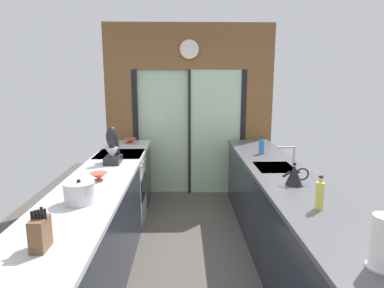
{
  "coord_description": "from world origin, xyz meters",
  "views": [
    {
      "loc": [
        -0.09,
        -2.89,
        1.85
      ],
      "look_at": [
        -0.0,
        0.71,
        1.15
      ],
      "focal_mm": 31.01,
      "sensor_mm": 36.0,
      "label": 1
    }
  ],
  "objects_px": {
    "knife_block": "(40,233)",
    "stand_mixer": "(113,149)",
    "oven_range": "(121,188)",
    "stock_pot": "(79,193)",
    "paper_towel_roll": "(384,243)",
    "kettle": "(295,175)",
    "soap_bottle_near": "(320,195)",
    "soap_bottle_far": "(262,147)",
    "mixing_bowl_near": "(99,176)",
    "mixing_bowl_far": "(130,141)"
  },
  "relations": [
    {
      "from": "knife_block",
      "to": "stand_mixer",
      "type": "distance_m",
      "value": 1.93
    },
    {
      "from": "oven_range",
      "to": "stand_mixer",
      "type": "bearing_deg",
      "value": -87.81
    },
    {
      "from": "stock_pot",
      "to": "paper_towel_roll",
      "type": "bearing_deg",
      "value": -27.84
    },
    {
      "from": "knife_block",
      "to": "kettle",
      "type": "relative_size",
      "value": 1.03
    },
    {
      "from": "knife_block",
      "to": "soap_bottle_near",
      "type": "distance_m",
      "value": 1.86
    },
    {
      "from": "paper_towel_roll",
      "to": "soap_bottle_far",
      "type": "bearing_deg",
      "value": 90.0
    },
    {
      "from": "stand_mixer",
      "to": "mixing_bowl_near",
      "type": "bearing_deg",
      "value": -90.0
    },
    {
      "from": "knife_block",
      "to": "kettle",
      "type": "bearing_deg",
      "value": 31.57
    },
    {
      "from": "mixing_bowl_far",
      "to": "stand_mixer",
      "type": "height_order",
      "value": "stand_mixer"
    },
    {
      "from": "stand_mixer",
      "to": "kettle",
      "type": "relative_size",
      "value": 1.75
    },
    {
      "from": "mixing_bowl_near",
      "to": "knife_block",
      "type": "distance_m",
      "value": 1.28
    },
    {
      "from": "stand_mixer",
      "to": "kettle",
      "type": "xyz_separation_m",
      "value": [
        1.78,
        -0.84,
        -0.07
      ]
    },
    {
      "from": "mixing_bowl_far",
      "to": "knife_block",
      "type": "xyz_separation_m",
      "value": [
        0.0,
        -3.13,
        0.06
      ]
    },
    {
      "from": "mixing_bowl_near",
      "to": "soap_bottle_far",
      "type": "height_order",
      "value": "soap_bottle_far"
    },
    {
      "from": "stock_pot",
      "to": "soap_bottle_near",
      "type": "height_order",
      "value": "soap_bottle_near"
    },
    {
      "from": "mixing_bowl_near",
      "to": "paper_towel_roll",
      "type": "xyz_separation_m",
      "value": [
        1.78,
        -1.52,
        0.1
      ]
    },
    {
      "from": "stock_pot",
      "to": "soap_bottle_near",
      "type": "relative_size",
      "value": 0.93
    },
    {
      "from": "stock_pot",
      "to": "oven_range",
      "type": "bearing_deg",
      "value": 90.62
    },
    {
      "from": "oven_range",
      "to": "mixing_bowl_far",
      "type": "height_order",
      "value": "mixing_bowl_far"
    },
    {
      "from": "soap_bottle_far",
      "to": "stand_mixer",
      "type": "bearing_deg",
      "value": -166.71
    },
    {
      "from": "stock_pot",
      "to": "mixing_bowl_far",
      "type": "bearing_deg",
      "value": 90.0
    },
    {
      "from": "soap_bottle_near",
      "to": "paper_towel_roll",
      "type": "relative_size",
      "value": 0.81
    },
    {
      "from": "mixing_bowl_near",
      "to": "stock_pot",
      "type": "relative_size",
      "value": 0.71
    },
    {
      "from": "oven_range",
      "to": "mixing_bowl_near",
      "type": "bearing_deg",
      "value": -89.07
    },
    {
      "from": "stock_pot",
      "to": "mixing_bowl_near",
      "type": "bearing_deg",
      "value": 90.0
    },
    {
      "from": "soap_bottle_far",
      "to": "stock_pot",
      "type": "bearing_deg",
      "value": -137.18
    },
    {
      "from": "mixing_bowl_far",
      "to": "soap_bottle_far",
      "type": "distance_m",
      "value": 1.94
    },
    {
      "from": "knife_block",
      "to": "stand_mixer",
      "type": "relative_size",
      "value": 0.59
    },
    {
      "from": "stand_mixer",
      "to": "soap_bottle_near",
      "type": "xyz_separation_m",
      "value": [
        1.78,
        -1.4,
        -0.05
      ]
    },
    {
      "from": "paper_towel_roll",
      "to": "mixing_bowl_far",
      "type": "bearing_deg",
      "value": 117.87
    },
    {
      "from": "stock_pot",
      "to": "paper_towel_roll",
      "type": "height_order",
      "value": "paper_towel_roll"
    },
    {
      "from": "oven_range",
      "to": "soap_bottle_near",
      "type": "xyz_separation_m",
      "value": [
        1.8,
        -1.88,
        0.57
      ]
    },
    {
      "from": "mixing_bowl_far",
      "to": "kettle",
      "type": "distance_m",
      "value": 2.71
    },
    {
      "from": "knife_block",
      "to": "paper_towel_roll",
      "type": "distance_m",
      "value": 1.8
    },
    {
      "from": "mixing_bowl_near",
      "to": "kettle",
      "type": "relative_size",
      "value": 0.69
    },
    {
      "from": "stand_mixer",
      "to": "stock_pot",
      "type": "distance_m",
      "value": 1.23
    },
    {
      "from": "mixing_bowl_near",
      "to": "knife_block",
      "type": "relative_size",
      "value": 0.67
    },
    {
      "from": "soap_bottle_near",
      "to": "oven_range",
      "type": "bearing_deg",
      "value": 133.75
    },
    {
      "from": "mixing_bowl_near",
      "to": "kettle",
      "type": "height_order",
      "value": "kettle"
    },
    {
      "from": "mixing_bowl_near",
      "to": "paper_towel_roll",
      "type": "bearing_deg",
      "value": -40.47
    },
    {
      "from": "mixing_bowl_near",
      "to": "knife_block",
      "type": "height_order",
      "value": "knife_block"
    },
    {
      "from": "mixing_bowl_far",
      "to": "soap_bottle_near",
      "type": "bearing_deg",
      "value": -55.53
    },
    {
      "from": "oven_range",
      "to": "soap_bottle_far",
      "type": "bearing_deg",
      "value": -1.99
    },
    {
      "from": "stand_mixer",
      "to": "stock_pot",
      "type": "height_order",
      "value": "stand_mixer"
    },
    {
      "from": "knife_block",
      "to": "oven_range",
      "type": "bearing_deg",
      "value": 90.44
    },
    {
      "from": "kettle",
      "to": "oven_range",
      "type": "bearing_deg",
      "value": 143.76
    },
    {
      "from": "knife_block",
      "to": "paper_towel_roll",
      "type": "relative_size",
      "value": 0.8
    },
    {
      "from": "oven_range",
      "to": "soap_bottle_far",
      "type": "height_order",
      "value": "soap_bottle_far"
    },
    {
      "from": "stand_mixer",
      "to": "mixing_bowl_far",
      "type": "bearing_deg",
      "value": 90.0
    },
    {
      "from": "mixing_bowl_near",
      "to": "soap_bottle_far",
      "type": "xyz_separation_m",
      "value": [
        1.78,
        1.07,
        0.05
      ]
    }
  ]
}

